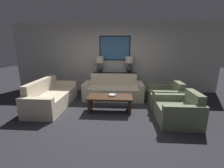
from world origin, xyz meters
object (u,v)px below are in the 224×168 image
at_px(table_lamp_right, 129,63).
at_px(armchair_near_back_wall, 166,97).
at_px(console_table, 114,83).
at_px(table_lamp_left, 100,63).
at_px(couch_by_side, 52,97).
at_px(couch_by_back_wall, 113,90).
at_px(armchair_near_camera, 178,111).
at_px(decorative_bowl, 112,95).
at_px(coffee_table, 110,100).

xyz_separation_m(table_lamp_right, armchair_near_back_wall, (1.07, -1.23, -0.89)).
bearing_deg(console_table, table_lamp_left, 180.00).
xyz_separation_m(table_lamp_left, couch_by_side, (-1.24, -1.51, -0.87)).
height_order(couch_by_back_wall, couch_by_side, same).
relative_size(couch_by_side, armchair_near_back_wall, 2.12).
xyz_separation_m(armchair_near_back_wall, armchair_near_camera, (0.00, -1.05, 0.00)).
xyz_separation_m(couch_by_back_wall, armchair_near_back_wall, (1.63, -0.57, -0.01)).
height_order(console_table, table_lamp_left, table_lamp_left).
bearing_deg(table_lamp_right, table_lamp_left, 180.00).
bearing_deg(table_lamp_left, couch_by_back_wall, -49.68).
distance_m(console_table, armchair_near_back_wall, 2.05).
relative_size(couch_by_side, decorative_bowl, 10.00).
height_order(table_lamp_left, table_lamp_right, same).
distance_m(coffee_table, decorative_bowl, 0.15).
xyz_separation_m(console_table, armchair_near_back_wall, (1.63, -1.23, -0.12)).
distance_m(table_lamp_left, couch_by_back_wall, 1.23).
bearing_deg(couch_by_back_wall, table_lamp_right, 49.68).
bearing_deg(coffee_table, console_table, 88.99).
height_order(coffee_table, armchair_near_back_wall, armchair_near_back_wall).
distance_m(table_lamp_left, table_lamp_right, 1.13).
relative_size(table_lamp_right, coffee_table, 0.52).
xyz_separation_m(table_lamp_right, armchair_near_camera, (1.07, -2.28, -0.89)).
distance_m(couch_by_side, decorative_bowl, 1.85).
xyz_separation_m(decorative_bowl, armchair_near_camera, (1.61, -0.56, -0.19)).
height_order(couch_by_back_wall, armchair_near_back_wall, couch_by_back_wall).
distance_m(couch_by_back_wall, coffee_table, 1.09).
distance_m(couch_by_side, coffee_table, 1.79).
xyz_separation_m(table_lamp_right, couch_by_side, (-2.37, -1.51, -0.87)).
bearing_deg(couch_by_back_wall, armchair_near_back_wall, -19.09).
bearing_deg(console_table, coffee_table, -91.01).
bearing_deg(table_lamp_left, armchair_near_camera, -46.11).
xyz_separation_m(coffee_table, armchair_near_back_wall, (1.67, 0.53, -0.05)).
relative_size(console_table, couch_by_back_wall, 0.83).
xyz_separation_m(console_table, table_lamp_right, (0.56, 0.00, 0.76)).
bearing_deg(couch_by_back_wall, table_lamp_left, 130.32).
relative_size(coffee_table, armchair_near_camera, 1.29).
relative_size(couch_by_back_wall, couch_by_side, 1.00).
bearing_deg(table_lamp_left, console_table, -0.00).
bearing_deg(decorative_bowl, coffee_table, -149.48).
distance_m(table_lamp_right, armchair_near_camera, 2.67).
bearing_deg(coffee_table, couch_by_side, 171.99).
height_order(console_table, couch_by_back_wall, couch_by_back_wall).
height_order(console_table, couch_by_side, couch_by_side).
distance_m(table_lamp_left, couch_by_side, 2.14).
bearing_deg(couch_by_side, decorative_bowl, -6.69).
distance_m(console_table, table_lamp_right, 0.95).
height_order(decorative_bowl, armchair_near_camera, armchair_near_camera).
distance_m(table_lamp_left, armchair_near_back_wall, 2.67).
relative_size(console_table, armchair_near_camera, 1.77).
distance_m(table_lamp_left, coffee_table, 2.02).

